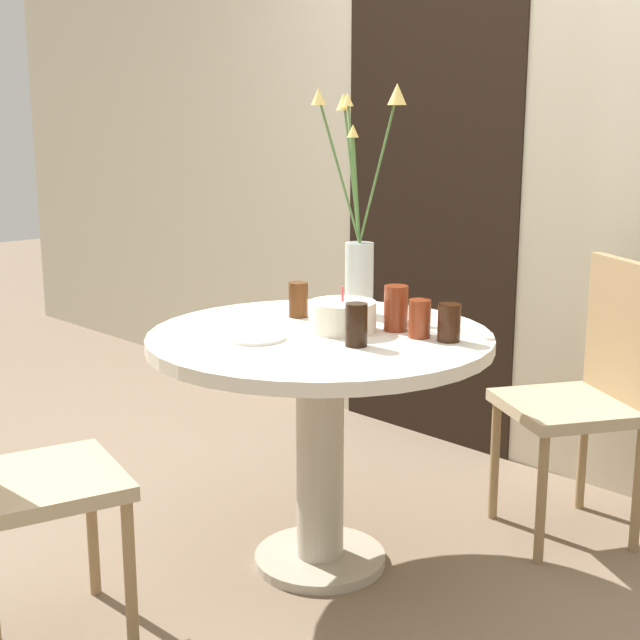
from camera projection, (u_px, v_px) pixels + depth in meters
ground_plane at (320, 562)px, 2.82m from camera, size 16.00×16.00×0.00m
wall_back at (545, 139)px, 3.36m from camera, size 8.00×0.05×2.60m
doorway_panel at (428, 204)px, 3.76m from camera, size 0.90×0.01×2.05m
dining_table at (320, 385)px, 2.69m from camera, size 1.03×1.03×0.75m
chair_far_back at (591, 382)px, 2.92m from camera, size 0.55×0.55×0.93m
chair_left_flank at (7, 459)px, 2.26m from camera, size 0.49×0.49×0.93m
birthday_cake at (342, 316)px, 2.67m from camera, size 0.20×0.20×0.14m
flower_vase at (360, 236)px, 2.87m from camera, size 0.31×0.32×0.73m
side_plate at (256, 338)px, 2.58m from camera, size 0.17×0.17×0.01m
drink_glass_0 at (298, 300)px, 2.87m from camera, size 0.06×0.06×0.11m
drink_glass_1 at (449, 323)px, 2.55m from camera, size 0.07×0.07×0.11m
drink_glass_2 at (420, 319)px, 2.59m from camera, size 0.07×0.07×0.11m
drink_glass_3 at (356, 325)px, 2.49m from camera, size 0.06×0.06×0.12m
drink_glass_4 at (396, 308)px, 2.68m from camera, size 0.07×0.07×0.14m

